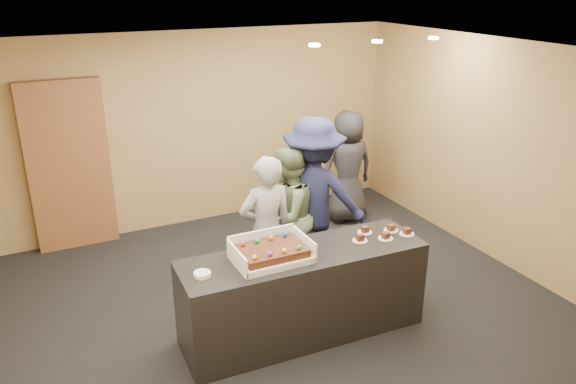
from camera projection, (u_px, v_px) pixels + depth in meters
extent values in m
plane|color=black|center=(268.00, 302.00, 6.18)|extent=(6.00, 6.00, 0.00)
plane|color=white|center=(265.00, 52.00, 5.20)|extent=(6.00, 6.00, 0.00)
cube|color=#9F7B4C|center=(193.00, 130.00, 7.79)|extent=(6.00, 0.04, 2.70)
cube|color=#9F7B4C|center=(425.00, 312.00, 3.60)|extent=(6.00, 0.04, 2.70)
cube|color=#9F7B4C|center=(488.00, 150.00, 6.92)|extent=(0.04, 5.00, 2.70)
cube|color=black|center=(303.00, 294.00, 5.50)|extent=(2.42, 0.79, 0.90)
cube|color=brown|center=(69.00, 166.00, 7.12)|extent=(1.00, 0.15, 2.20)
cube|color=white|center=(272.00, 257.00, 5.19)|extent=(0.68, 0.48, 0.06)
cube|color=white|center=(237.00, 259.00, 5.03)|extent=(0.02, 0.48, 0.19)
cube|color=white|center=(304.00, 244.00, 5.31)|extent=(0.02, 0.48, 0.19)
cube|color=white|center=(261.00, 240.00, 5.36)|extent=(0.68, 0.02, 0.21)
cube|color=#341A0B|center=(272.00, 251.00, 5.17)|extent=(0.60, 0.41, 0.07)
sphere|color=#C43E17|center=(243.00, 244.00, 5.17)|extent=(0.05, 0.05, 0.05)
sphere|color=#199752|center=(257.00, 241.00, 5.23)|extent=(0.05, 0.05, 0.05)
sphere|color=orange|center=(271.00, 238.00, 5.29)|extent=(0.05, 0.05, 0.05)
sphere|color=blue|center=(285.00, 235.00, 5.35)|extent=(0.05, 0.05, 0.05)
sphere|color=yellow|center=(255.00, 257.00, 4.93)|extent=(0.05, 0.05, 0.05)
sphere|color=purple|center=(270.00, 254.00, 4.99)|extent=(0.05, 0.05, 0.05)
sphere|color=#FBF51B|center=(285.00, 250.00, 5.05)|extent=(0.05, 0.05, 0.05)
sphere|color=green|center=(299.00, 247.00, 5.11)|extent=(0.05, 0.05, 0.05)
cylinder|color=white|center=(202.00, 274.00, 4.92)|extent=(0.15, 0.15, 0.04)
cylinder|color=white|center=(360.00, 241.00, 5.57)|extent=(0.15, 0.15, 0.01)
cube|color=#341A0B|center=(360.00, 237.00, 5.56)|extent=(0.07, 0.06, 0.06)
cylinder|color=white|center=(365.00, 232.00, 5.75)|extent=(0.15, 0.15, 0.01)
cube|color=#341A0B|center=(365.00, 229.00, 5.74)|extent=(0.07, 0.06, 0.06)
cylinder|color=white|center=(386.00, 238.00, 5.61)|extent=(0.15, 0.15, 0.01)
cube|color=#341A0B|center=(386.00, 235.00, 5.60)|extent=(0.07, 0.06, 0.06)
cylinder|color=white|center=(391.00, 230.00, 5.79)|extent=(0.15, 0.15, 0.01)
cube|color=#341A0B|center=(391.00, 227.00, 5.78)|extent=(0.07, 0.06, 0.06)
cylinder|color=white|center=(407.00, 234.00, 5.71)|extent=(0.15, 0.15, 0.01)
cube|color=#341A0B|center=(407.00, 231.00, 5.70)|extent=(0.07, 0.06, 0.06)
imported|color=gray|center=(266.00, 231.00, 5.95)|extent=(0.61, 0.40, 1.66)
imported|color=gray|center=(287.00, 216.00, 6.37)|extent=(0.99, 0.93, 1.63)
imported|color=#1B1C40|center=(314.00, 198.00, 6.47)|extent=(1.42, 1.28, 1.91)
imported|color=brown|center=(305.00, 202.00, 6.68)|extent=(1.06, 0.82, 1.68)
imported|color=#28282E|center=(347.00, 167.00, 7.99)|extent=(0.82, 0.55, 1.62)
cylinder|color=#FFEAC6|center=(314.00, 45.00, 5.96)|extent=(0.12, 0.12, 0.03)
cylinder|color=#FFEAC6|center=(377.00, 41.00, 6.29)|extent=(0.12, 0.12, 0.03)
cylinder|color=#FFEAC6|center=(434.00, 38.00, 6.62)|extent=(0.12, 0.12, 0.03)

